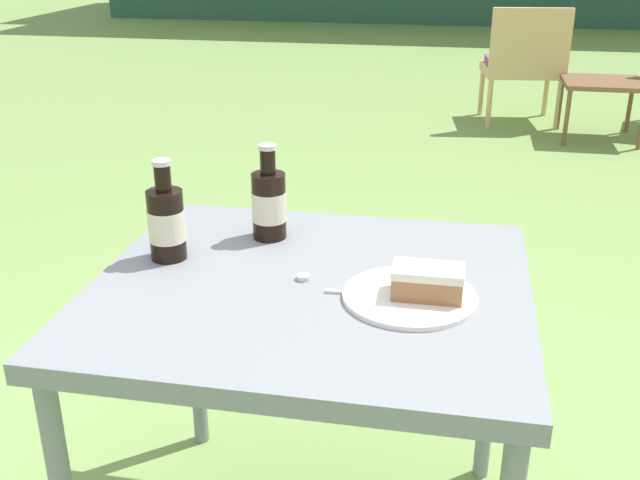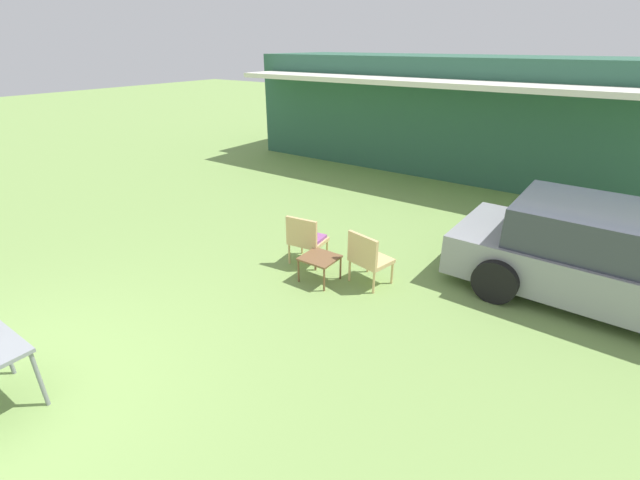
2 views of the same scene
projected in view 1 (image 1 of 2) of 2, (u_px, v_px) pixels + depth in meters
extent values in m
cylinder|color=tan|center=(546.00, 93.00, 5.64)|extent=(0.04, 0.04, 0.35)
cylinder|color=tan|center=(481.00, 92.00, 5.67)|extent=(0.04, 0.04, 0.35)
cylinder|color=tan|center=(558.00, 105.00, 5.26)|extent=(0.04, 0.04, 0.35)
cylinder|color=tan|center=(489.00, 104.00, 5.29)|extent=(0.04, 0.04, 0.35)
cube|color=tan|center=(521.00, 70.00, 5.39)|extent=(0.59, 0.53, 0.06)
cube|color=tan|center=(531.00, 40.00, 5.10)|extent=(0.54, 0.12, 0.42)
cube|color=#995193|center=(522.00, 62.00, 5.36)|extent=(0.53, 0.45, 0.05)
cube|color=brown|center=(604.00, 83.00, 4.94)|extent=(0.52, 0.49, 0.03)
cylinder|color=brown|center=(567.00, 118.00, 4.86)|extent=(0.03, 0.03, 0.37)
cylinder|color=brown|center=(560.00, 104.00, 5.25)|extent=(0.03, 0.03, 0.37)
cylinder|color=brown|center=(630.00, 106.00, 5.17)|extent=(0.03, 0.03, 0.37)
cube|color=gray|center=(311.00, 292.00, 1.48)|extent=(0.85, 0.77, 0.04)
cylinder|color=gray|center=(195.00, 339.00, 1.99)|extent=(0.04, 0.04, 0.66)
cylinder|color=gray|center=(491.00, 369.00, 1.86)|extent=(0.04, 0.04, 0.66)
cylinder|color=white|center=(410.00, 296.00, 1.41)|extent=(0.25, 0.25, 0.01)
cube|color=#9E6B42|center=(427.00, 285.00, 1.39)|extent=(0.13, 0.08, 0.04)
cube|color=silver|center=(428.00, 271.00, 1.38)|extent=(0.13, 0.08, 0.02)
cylinder|color=black|center=(269.00, 206.00, 1.66)|extent=(0.08, 0.08, 0.15)
cylinder|color=black|center=(268.00, 162.00, 1.62)|extent=(0.03, 0.03, 0.06)
cylinder|color=silver|center=(267.00, 147.00, 1.61)|extent=(0.04, 0.04, 0.01)
cylinder|color=beige|center=(269.00, 206.00, 1.66)|extent=(0.08, 0.08, 0.07)
cylinder|color=black|center=(167.00, 225.00, 1.55)|extent=(0.08, 0.08, 0.15)
cylinder|color=black|center=(163.00, 178.00, 1.51)|extent=(0.03, 0.03, 0.06)
cylinder|color=silver|center=(161.00, 162.00, 1.50)|extent=(0.04, 0.04, 0.01)
cylinder|color=beige|center=(167.00, 225.00, 1.55)|extent=(0.08, 0.08, 0.07)
cube|color=silver|center=(370.00, 294.00, 1.42)|extent=(0.17, 0.02, 0.01)
cylinder|color=silver|center=(303.00, 277.00, 1.48)|extent=(0.03, 0.03, 0.01)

